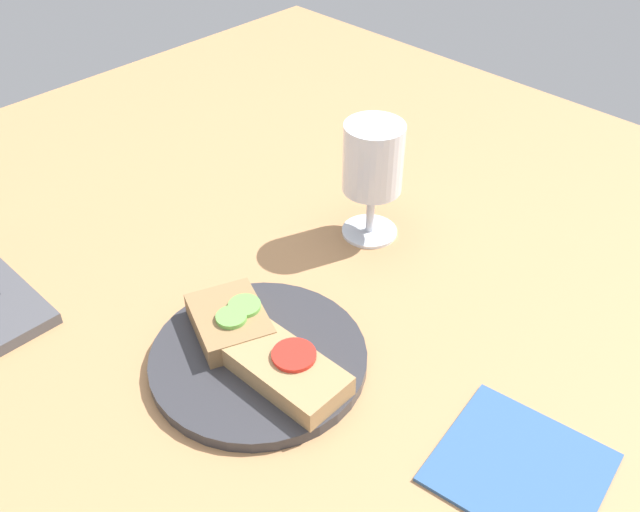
# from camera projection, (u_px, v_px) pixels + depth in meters

# --- Properties ---
(wooden_table) EXTENTS (1.40, 1.40, 0.03)m
(wooden_table) POSITION_uv_depth(u_px,v_px,m) (283.00, 341.00, 0.76)
(wooden_table) COLOR #B27F51
(wooden_table) RESTS_ON ground
(plate) EXTENTS (0.22, 0.22, 0.01)m
(plate) POSITION_uv_depth(u_px,v_px,m) (259.00, 358.00, 0.71)
(plate) COLOR #333338
(plate) RESTS_ON wooden_table
(sandwich_with_tomato) EXTENTS (0.06, 0.12, 0.03)m
(sandwich_with_tomato) POSITION_uv_depth(u_px,v_px,m) (288.00, 371.00, 0.68)
(sandwich_with_tomato) COLOR #A88456
(sandwich_with_tomato) RESTS_ON plate
(sandwich_with_cucumber) EXTENTS (0.10, 0.11, 0.03)m
(sandwich_with_cucumber) POSITION_uv_depth(u_px,v_px,m) (230.00, 321.00, 0.73)
(sandwich_with_cucumber) COLOR #937047
(sandwich_with_cucumber) RESTS_ON plate
(wine_glass) EXTENTS (0.07, 0.07, 0.15)m
(wine_glass) POSITION_uv_depth(u_px,v_px,m) (373.00, 163.00, 0.83)
(wine_glass) COLOR white
(wine_glass) RESTS_ON wooden_table
(napkin) EXTENTS (0.15, 0.15, 0.00)m
(napkin) POSITION_uv_depth(u_px,v_px,m) (520.00, 468.00, 0.62)
(napkin) COLOR #33598C
(napkin) RESTS_ON wooden_table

